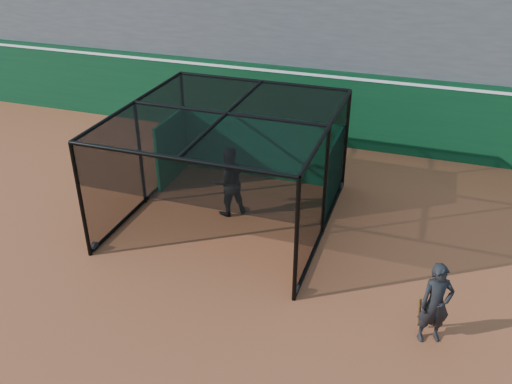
% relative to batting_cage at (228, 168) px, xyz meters
% --- Properties ---
extents(ground, '(120.00, 120.00, 0.00)m').
position_rel_batting_cage_xyz_m(ground, '(0.71, -2.91, -1.43)').
color(ground, '#984D2C').
rests_on(ground, ground).
extents(outfield_wall, '(50.00, 0.50, 2.50)m').
position_rel_batting_cage_xyz_m(outfield_wall, '(0.71, 5.59, -0.14)').
color(outfield_wall, '#09331A').
rests_on(outfield_wall, ground).
extents(batting_cage, '(5.02, 5.34, 2.86)m').
position_rel_batting_cage_xyz_m(batting_cage, '(0.00, 0.00, 0.00)').
color(batting_cage, black).
rests_on(batting_cage, ground).
extents(batter, '(1.15, 1.13, 1.87)m').
position_rel_batting_cage_xyz_m(batter, '(-0.09, 0.19, -0.49)').
color(batter, black).
rests_on(batter, ground).
extents(on_deck_player, '(0.72, 0.61, 1.68)m').
position_rel_batting_cage_xyz_m(on_deck_player, '(5.18, -2.89, -0.59)').
color(on_deck_player, black).
rests_on(on_deck_player, ground).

